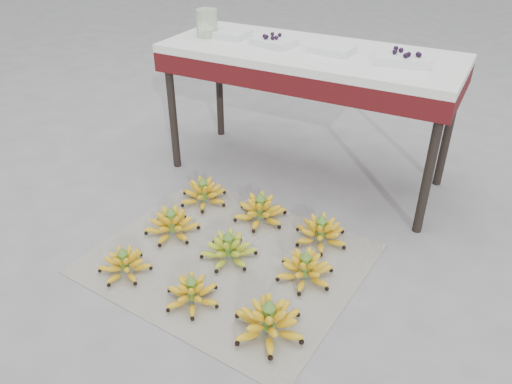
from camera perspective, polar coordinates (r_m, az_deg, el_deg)
The scene contains 17 objects.
ground at distance 2.53m, azimuth -1.32°, elevation -7.04°, with size 60.00×60.00×0.00m, color slate.
newspaper_mat at distance 2.50m, azimuth -3.19°, elevation -7.61°, with size 1.25×1.05×0.01m, color silver.
bunch_front_left at distance 2.46m, azimuth -14.80°, elevation -7.96°, with size 0.27×0.27×0.15m.
bunch_front_center at distance 2.25m, azimuth -7.33°, elevation -11.35°, with size 0.26×0.26×0.15m.
bunch_front_right at distance 2.10m, azimuth 1.45°, elevation -14.56°, with size 0.34×0.34×0.18m.
bunch_mid_left at distance 2.66m, azimuth -9.60°, elevation -3.67°, with size 0.33×0.33×0.17m.
bunch_mid_center at distance 2.46m, azimuth -3.15°, elevation -6.50°, with size 0.36×0.36×0.17m.
bunch_mid_right at distance 2.35m, azimuth 5.63°, elevation -8.72°, with size 0.32×0.32×0.17m.
bunch_back_left at distance 2.89m, azimuth -6.02°, elevation -0.15°, with size 0.33×0.33×0.17m.
bunch_back_center at distance 2.72m, azimuth 0.50°, elevation -2.10°, with size 0.37×0.37×0.18m.
bunch_back_right at distance 2.58m, azimuth 7.41°, elevation -4.59°, with size 0.36×0.36×0.17m.
vendor_table at distance 2.92m, azimuth 6.11°, elevation 14.19°, with size 1.67×0.67×0.80m.
tray_far_left at distance 3.13m, azimuth -3.20°, elevation 17.63°, with size 0.25×0.19×0.04m.
tray_left at distance 2.95m, azimuth 2.06°, elevation 16.79°, with size 0.27×0.22×0.06m.
tray_right at distance 2.84m, azimuth 8.66°, elevation 15.83°, with size 0.24×0.18×0.04m.
tray_far_right at distance 2.73m, azimuth 16.49°, elevation 14.39°, with size 0.29×0.23×0.07m.
glass_jar at distance 3.14m, azimuth -5.63°, elevation 18.67°, with size 0.13×0.13×0.16m, color #D7F5C2.
Camera 1 is at (0.97, -1.72, 1.59)m, focal length 35.00 mm.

